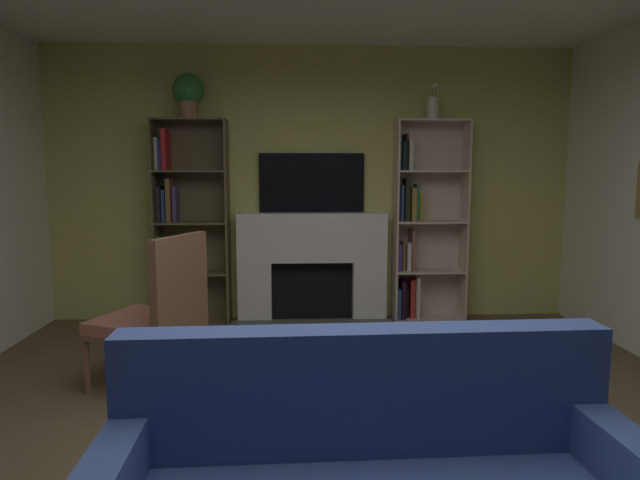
# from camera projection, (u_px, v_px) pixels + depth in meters

# --- Properties ---
(ground_plane) EXTENTS (7.31, 7.31, 0.00)m
(ground_plane) POSITION_uv_depth(u_px,v_px,m) (332.00, 478.00, 2.69)
(ground_plane) COLOR brown
(wall_back_accent) EXTENTS (5.40, 0.06, 2.75)m
(wall_back_accent) POSITION_uv_depth(u_px,v_px,m) (312.00, 185.00, 5.57)
(wall_back_accent) COLOR #BFBD60
(wall_back_accent) RESTS_ON ground_plane
(fireplace) EXTENTS (1.60, 0.53, 1.10)m
(fireplace) POSITION_uv_depth(u_px,v_px,m) (312.00, 264.00, 5.52)
(fireplace) COLOR silver
(fireplace) RESTS_ON ground_plane
(tv) EXTENTS (1.06, 0.06, 0.59)m
(tv) POSITION_uv_depth(u_px,v_px,m) (312.00, 183.00, 5.50)
(tv) COLOR black
(tv) RESTS_ON fireplace
(bookshelf_left) EXTENTS (0.72, 0.30, 2.02)m
(bookshelf_left) POSITION_uv_depth(u_px,v_px,m) (184.00, 224.00, 5.42)
(bookshelf_left) COLOR brown
(bookshelf_left) RESTS_ON ground_plane
(bookshelf_right) EXTENTS (0.72, 0.30, 2.02)m
(bookshelf_right) POSITION_uv_depth(u_px,v_px,m) (420.00, 228.00, 5.54)
(bookshelf_right) COLOR beige
(bookshelf_right) RESTS_ON ground_plane
(potted_plant) EXTENTS (0.30, 0.30, 0.43)m
(potted_plant) POSITION_uv_depth(u_px,v_px,m) (188.00, 92.00, 5.22)
(potted_plant) COLOR #9F6F51
(potted_plant) RESTS_ON bookshelf_left
(vase_with_flowers) EXTENTS (0.12, 0.12, 0.35)m
(vase_with_flowers) POSITION_uv_depth(u_px,v_px,m) (433.00, 107.00, 5.35)
(vase_with_flowers) COLOR beige
(vase_with_flowers) RESTS_ON bookshelf_right
(armchair) EXTENTS (0.81, 0.78, 1.09)m
(armchair) POSITION_uv_depth(u_px,v_px,m) (157.00, 314.00, 3.76)
(armchair) COLOR brown
(armchair) RESTS_ON ground_plane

